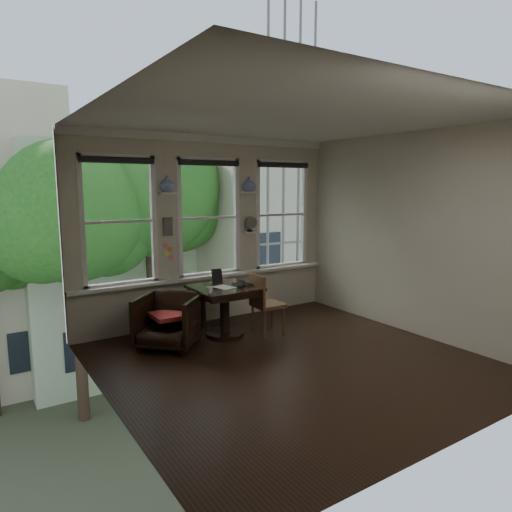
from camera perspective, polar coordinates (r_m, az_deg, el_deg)
ground at (r=5.95m, az=4.44°, el=-13.07°), size 4.50×4.50×0.00m
ceiling at (r=5.58m, az=4.82°, el=16.85°), size 4.50×4.50×0.00m
wall_back at (r=7.47m, az=-6.00°, el=3.25°), size 4.50×0.00×4.50m
wall_front at (r=4.06m, az=24.45°, el=-2.14°), size 4.50×0.00×4.50m
wall_left at (r=4.57m, az=-18.31°, el=-0.64°), size 0.00×4.50×4.50m
wall_right at (r=7.17m, az=19.03°, el=2.59°), size 0.00×4.50×4.50m
window_left at (r=6.92m, az=-16.81°, el=4.15°), size 1.10×0.12×1.90m
window_center at (r=7.45m, az=-6.03°, el=4.78°), size 1.10×0.12×1.90m
window_right at (r=8.21m, az=3.05°, el=5.19°), size 1.10×0.12×1.90m
shelf_left at (r=7.04m, az=-11.01°, el=7.70°), size 0.26×0.16×0.03m
shelf_right at (r=7.71m, az=-0.88°, el=7.94°), size 0.26×0.16×0.03m
intercom at (r=7.10m, az=-10.98°, el=3.66°), size 0.14×0.06×0.28m
sticky_notes at (r=7.14m, az=-10.92°, el=0.87°), size 0.16×0.01×0.24m
desk_fan at (r=7.72m, az=-0.80°, el=3.70°), size 0.20×0.20×0.24m
vase_left at (r=7.04m, az=-11.04°, el=8.83°), size 0.24×0.24×0.25m
vase_right at (r=7.71m, az=-0.89°, el=8.97°), size 0.24×0.24×0.25m
table at (r=6.80m, az=-3.94°, el=-6.91°), size 0.90×0.90×0.75m
armchair_left at (r=6.45m, az=-10.79°, el=-7.97°), size 1.14×1.14×0.74m
cushion_red at (r=6.43m, az=-10.81°, el=-7.29°), size 0.45×0.45×0.06m
side_chair_right at (r=6.85m, az=1.53°, el=-6.04°), size 0.44×0.44×0.92m
laptop at (r=6.72m, az=-1.66°, el=-3.68°), size 0.39×0.35×0.03m
mug at (r=6.32m, az=-5.80°, el=-4.25°), size 0.12×0.12×0.09m
drinking_glass at (r=6.62m, az=-1.99°, el=-3.53°), size 0.16×0.16×0.10m
tablet at (r=6.92m, az=-4.90°, el=-2.52°), size 0.17×0.10×0.22m
papers at (r=6.67m, az=-4.02°, el=-3.89°), size 0.28×0.34×0.00m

